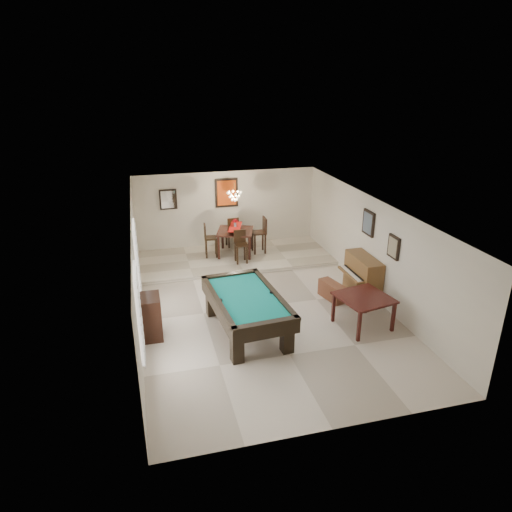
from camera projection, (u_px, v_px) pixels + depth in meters
name	position (u px, v px, depth m)	size (l,w,h in m)	color
ground_plane	(262.00, 307.00, 11.64)	(6.00, 9.00, 0.02)	beige
wall_back	(227.00, 210.00, 15.20)	(6.00, 0.04, 2.60)	silver
wall_front	(338.00, 364.00, 7.11)	(6.00, 0.04, 2.60)	silver
wall_left	(136.00, 271.00, 10.46)	(0.04, 9.00, 2.60)	silver
wall_right	(373.00, 248.00, 11.85)	(0.04, 9.00, 2.60)	silver
ceiling	(262.00, 208.00, 10.67)	(6.00, 9.00, 0.04)	white
dining_step	(235.00, 258.00, 14.54)	(6.00, 2.50, 0.12)	beige
window_left_front	(139.00, 312.00, 8.45)	(0.06, 1.00, 1.70)	white
window_left_rear	(137.00, 258.00, 10.97)	(0.06, 1.00, 1.70)	white
pool_table	(247.00, 314.00, 10.33)	(1.44, 2.66, 0.89)	black
square_table	(363.00, 311.00, 10.58)	(1.11, 1.11, 0.77)	black
upright_piano	(358.00, 277.00, 11.98)	(0.74, 1.33, 1.11)	brown
piano_bench	(332.00, 291.00, 11.95)	(0.32, 0.82, 0.45)	brown
apothecary_chest	(151.00, 317.00, 10.12)	(0.44, 0.66, 0.99)	black
dining_table	(235.00, 240.00, 14.56)	(1.10, 1.10, 0.91)	black
flower_vase	(235.00, 223.00, 14.34)	(0.16, 0.16, 0.27)	red
dining_chair_south	(241.00, 247.00, 13.88)	(0.37, 0.37, 1.00)	black
dining_chair_north	(232.00, 231.00, 15.21)	(0.38, 0.38, 1.03)	black
dining_chair_west	(211.00, 240.00, 14.34)	(0.39, 0.39, 1.06)	black
dining_chair_east	(259.00, 235.00, 14.65)	(0.43, 0.43, 1.16)	black
chandelier	(234.00, 193.00, 13.70)	(0.44, 0.44, 0.60)	#FFE5B2
back_painting	(227.00, 193.00, 14.95)	(0.75, 0.06, 0.95)	#D84C14
back_mirror	(168.00, 199.00, 14.54)	(0.55, 0.06, 0.65)	white
right_picture_upper	(369.00, 223.00, 11.89)	(0.06, 0.55, 0.65)	slate
right_picture_lower	(394.00, 247.00, 10.80)	(0.06, 0.45, 0.55)	gray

